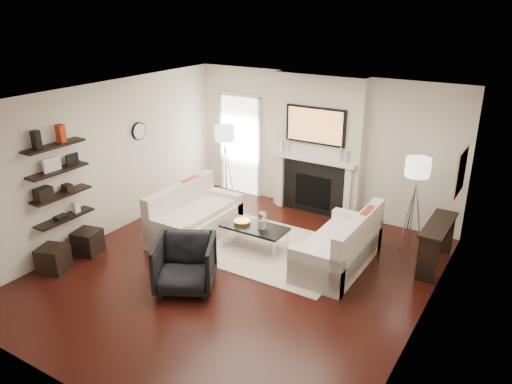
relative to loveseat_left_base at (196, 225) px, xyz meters
The scene contains 71 objects.
room_envelope 1.89m from the loveseat_left_base, 28.06° to the right, with size 6.00×6.00×6.00m.
chimney_breast 2.79m from the loveseat_left_base, 58.57° to the left, with size 1.80×0.25×2.70m, color silver.
fireplace_surround 2.45m from the loveseat_left_base, 56.91° to the left, with size 1.30×0.02×1.04m, color black.
firebox 2.43m from the loveseat_left_base, 56.84° to the left, with size 0.75×0.02×0.65m, color black.
mantel_pilaster_l 2.12m from the loveseat_left_base, 73.19° to the left, with size 0.12×0.08×1.10m, color white.
mantel_pilaster_r 2.88m from the loveseat_left_base, 44.41° to the left, with size 0.12×0.08×1.10m, color white.
mantel_shelf 2.55m from the loveseat_left_base, 56.25° to the left, with size 1.70×0.18×0.07m, color white.
tv_body 2.87m from the loveseat_left_base, 56.58° to the left, with size 1.20×0.06×0.70m, color black.
tv_screen 2.85m from the loveseat_left_base, 56.16° to the left, with size 1.10×0.01×0.62m, color #BF723F.
candlestick_l_tall 2.40m from the loveseat_left_base, 68.75° to the left, with size 0.04×0.04×0.30m, color silver.
candlestick_l_short 2.35m from the loveseat_left_base, 72.06° to the left, with size 0.04×0.04×0.24m, color silver.
candlestick_r_tall 2.95m from the loveseat_left_base, 46.75° to the left, with size 0.04×0.04×0.30m, color silver.
candlestick_r_short 3.02m from the loveseat_left_base, 44.83° to the left, with size 0.04×0.04×0.24m, color silver.
hallway_panel 2.48m from the loveseat_left_base, 103.00° to the left, with size 0.90×0.02×2.10m, color white.
door_trim_l 2.61m from the loveseat_left_base, 114.03° to the left, with size 0.06×0.06×2.16m, color white.
door_trim_r 2.41m from the loveseat_left_base, 91.14° to the left, with size 0.06×0.06×2.16m, color white.
door_trim_top 3.01m from the loveseat_left_base, 103.11° to the left, with size 1.02×0.06×0.06m, color white.
rug 1.46m from the loveseat_left_base, ahead, with size 2.60×2.00×0.01m, color beige.
loveseat_left_base is the anchor object (origin of this frame).
loveseat_left_back 0.46m from the loveseat_left_base, behind, with size 0.18×1.80×0.80m, color silver.
loveseat_left_arm_n 0.81m from the loveseat_left_base, 90.00° to the right, with size 0.85×0.18×0.60m, color silver.
loveseat_left_arm_s 0.81m from the loveseat_left_base, 90.00° to the left, with size 0.85×0.18×0.60m, color silver.
loveseat_left_cushion 0.26m from the loveseat_left_base, ahead, with size 0.63×1.44×0.10m, color silver.
pillow_left_orange 0.69m from the loveseat_left_base, 138.15° to the left, with size 0.10×0.42×0.42m, color #B62D16.
pillow_left_charcoal 0.68m from the loveseat_left_base, 138.15° to the right, with size 0.10×0.40×0.40m, color black.
loveseat_right_base 2.59m from the loveseat_left_base, ahead, with size 0.85×1.80×0.42m, color silver.
loveseat_right_back 2.94m from the loveseat_left_base, ahead, with size 0.18×1.80×0.80m, color silver.
loveseat_right_arm_n 2.62m from the loveseat_left_base, 10.88° to the right, with size 0.85×0.18×0.60m, color silver.
loveseat_right_arm_s 2.81m from the loveseat_left_base, 23.61° to the left, with size 0.85×0.18×0.60m, color silver.
loveseat_right_cushion 2.56m from the loveseat_left_base, ahead, with size 0.63×1.44×0.10m, color silver.
pillow_right_orange 3.02m from the loveseat_left_base, 11.94° to the left, with size 0.10×0.42×0.42m, color #B62D16.
pillow_right_charcoal 2.95m from the loveseat_left_base, ahead, with size 0.10×0.40×0.40m, color black.
coffee_table 1.18m from the loveseat_left_base, ahead, with size 1.10×0.55×0.04m, color black.
coffee_leg_nw 0.66m from the loveseat_left_base, ahead, with size 0.02×0.02×0.38m, color silver.
coffee_leg_ne 1.66m from the loveseat_left_base, ahead, with size 0.02×0.02×0.38m, color silver.
coffee_leg_sw 0.74m from the loveseat_left_base, 27.71° to the left, with size 0.02×0.02×0.38m, color silver.
coffee_leg_se 1.69m from the loveseat_left_base, 11.76° to the left, with size 0.02×0.02×0.38m, color silver.
hurricane_glass 1.36m from the loveseat_left_base, ahead, with size 0.15×0.15×0.27m, color white.
hurricane_candle 1.34m from the loveseat_left_base, ahead, with size 0.11×0.11×0.16m, color white.
copper_bowl 0.94m from the loveseat_left_base, ahead, with size 0.28×0.28×0.05m, color #B67B1E.
armchair 1.73m from the loveseat_left_base, 56.99° to the right, with size 0.83×0.78×0.85m, color black.
lamp_left_post 1.82m from the loveseat_left_base, 107.16° to the left, with size 0.02×0.02×1.20m, color silver.
lamp_left_shade 2.17m from the loveseat_left_base, 107.16° to the left, with size 0.40×0.40×0.30m, color white.
lamp_left_leg_a 1.79m from the loveseat_left_base, 103.71° to the left, with size 0.02×0.02×1.25m, color silver.
lamp_left_leg_b 1.93m from the loveseat_left_base, 107.90° to the left, with size 0.02×0.02×1.25m, color silver.
lamp_left_leg_c 1.75m from the loveseat_left_base, 109.87° to the left, with size 0.02×0.02×1.25m, color silver.
lamp_right_post 3.73m from the loveseat_left_base, 24.63° to the left, with size 0.02×0.02×1.20m, color silver.
lamp_right_shade 3.91m from the loveseat_left_base, 24.63° to the left, with size 0.40×0.40×0.30m, color white.
lamp_right_leg_a 3.83m from the loveseat_left_base, 23.94° to the left, with size 0.02×0.02×1.25m, color silver.
lamp_right_leg_b 3.73m from the loveseat_left_base, 26.33° to the left, with size 0.02×0.02×1.25m, color silver.
lamp_right_leg_c 3.65m from the loveseat_left_base, 23.63° to the left, with size 0.02×0.02×1.25m, color silver.
console_top 4.08m from the loveseat_left_base, 15.96° to the left, with size 0.35×1.20×0.04m, color black.
console_leg_n 3.94m from the loveseat_left_base, ahead, with size 0.30×0.04×0.71m, color black.
console_leg_s 4.24m from the loveseat_left_base, 23.13° to the left, with size 0.30×0.04×0.71m, color black.
wall_art 4.48m from the loveseat_left_base, 18.33° to the left, with size 0.03×0.70×0.70m, color tan.
shelf_bottom 2.20m from the loveseat_left_base, 127.19° to the right, with size 0.25×1.00×0.04m, color black.
shelf_lower 2.32m from the loveseat_left_base, 127.19° to the right, with size 0.25×1.00×0.04m, color black.
shelf_upper 2.50m from the loveseat_left_base, 127.19° to the right, with size 0.25×1.00×0.04m, color black.
shelf_top 2.73m from the loveseat_left_base, 127.19° to the right, with size 0.25×1.00×0.04m, color black.
decor_magfile_a 3.01m from the loveseat_left_base, 123.09° to the right, with size 0.12×0.10×0.28m, color black.
decor_magfile_b 2.74m from the loveseat_left_base, 129.79° to the right, with size 0.12×0.10×0.28m, color #B62D16.
decor_frame_a 2.63m from the loveseat_left_base, 125.85° to the right, with size 0.04×0.30×0.22m, color white.
decor_frame_b 2.37m from the loveseat_left_base, 132.47° to the right, with size 0.04×0.22×0.18m, color black.
decor_wine_rack 2.60m from the loveseat_left_base, 122.72° to the right, with size 0.18×0.25×0.20m, color black.
decor_box_small 2.26m from the loveseat_left_base, 129.30° to the right, with size 0.15×0.12×0.12m, color black.
decor_books 2.26m from the loveseat_left_base, 126.05° to the right, with size 0.14×0.20×0.05m, color black.
decor_box_tall 2.05m from the loveseat_left_base, 131.31° to the right, with size 0.10×0.10×0.18m, color white.
clock_rim 2.06m from the loveseat_left_base, behind, with size 0.34×0.34×0.04m, color black.
clock_face 2.04m from the loveseat_left_base, behind, with size 0.29×0.29×0.01m, color white.
ottoman_near 1.85m from the loveseat_left_base, 128.24° to the right, with size 0.40×0.40×0.40m, color black.
ottoman_far 2.42m from the loveseat_left_base, 118.22° to the right, with size 0.40×0.40×0.40m, color black.
Camera 1 is at (3.82, -5.61, 3.99)m, focal length 35.00 mm.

